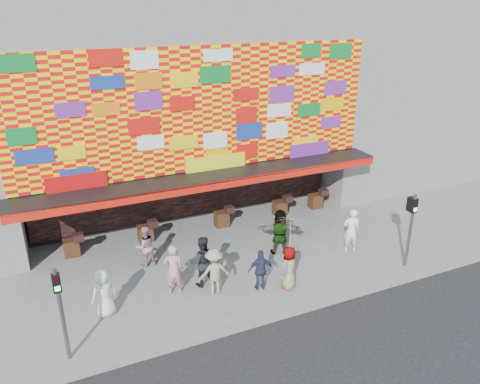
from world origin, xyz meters
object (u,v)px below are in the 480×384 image
(signal_right, at_px, (411,222))
(ped_h, at_px, (351,230))
(ped_i, at_px, (145,246))
(parasol, at_px, (291,232))
(ped_a, at_px, (104,293))
(ped_e, at_px, (261,270))
(ped_g, at_px, (289,268))
(ped_f, at_px, (280,232))
(ped_d, at_px, (214,272))
(signal_left, at_px, (60,304))
(ped_b, at_px, (174,269))
(ped_c, at_px, (202,261))

(signal_right, relative_size, ped_h, 1.61)
(ped_i, height_order, parasol, parasol)
(ped_a, height_order, ped_e, ped_a)
(signal_right, height_order, ped_g, signal_right)
(ped_g, bearing_deg, parasol, 180.00)
(ped_f, xyz_separation_m, ped_g, (-0.89, -2.32, -0.14))
(ped_a, bearing_deg, ped_h, 169.69)
(ped_g, bearing_deg, ped_h, 159.38)
(ped_i, bearing_deg, ped_e, 132.09)
(signal_right, height_order, ped_d, signal_right)
(ped_h, xyz_separation_m, parasol, (-3.61, -1.28, 1.29))
(signal_right, height_order, ped_e, signal_right)
(signal_left, height_order, ped_g, signal_left)
(ped_e, relative_size, ped_h, 0.83)
(ped_e, xyz_separation_m, ped_g, (0.95, -0.33, 0.04))
(ped_g, height_order, ped_i, ped_i)
(ped_e, bearing_deg, ped_h, -155.24)
(ped_g, relative_size, ped_i, 0.98)
(ped_b, xyz_separation_m, ped_d, (1.27, -0.60, -0.07))
(ped_d, xyz_separation_m, ped_f, (3.42, 1.56, 0.08))
(signal_left, bearing_deg, ped_g, 4.27)
(signal_right, xyz_separation_m, parasol, (-4.87, 0.56, 0.36))
(ped_f, bearing_deg, ped_e, 70.84)
(signal_right, distance_m, ped_i, 10.09)
(ped_c, bearing_deg, ped_i, -42.80)
(ped_f, height_order, parasol, parasol)
(ped_f, bearing_deg, ped_g, 92.58)
(parasol, bearing_deg, ped_h, 19.57)
(signal_left, bearing_deg, ped_e, 7.75)
(ped_b, relative_size, parasol, 0.93)
(ped_f, distance_m, ped_i, 5.31)
(signal_left, xyz_separation_m, ped_d, (5.00, 1.33, -1.00))
(ped_a, relative_size, ped_i, 1.01)
(signal_right, distance_m, ped_h, 2.42)
(ped_i, relative_size, parasol, 0.82)
(signal_left, distance_m, ped_d, 5.27)
(signal_left, relative_size, ped_a, 1.80)
(signal_left, relative_size, ped_d, 1.74)
(ped_c, relative_size, ped_g, 1.19)
(signal_right, xyz_separation_m, ped_h, (-1.25, 1.85, -0.93))
(ped_f, xyz_separation_m, parasol, (-0.89, -2.32, 1.28))
(signal_left, bearing_deg, parasol, 4.27)
(signal_left, xyz_separation_m, ped_h, (11.15, 1.85, -0.93))
(ped_c, xyz_separation_m, parasol, (2.73, -1.42, 1.27))
(ped_b, height_order, ped_c, ped_c)
(ped_f, relative_size, parasol, 0.95)
(ped_d, bearing_deg, ped_e, 168.54)
(ped_c, bearing_deg, ped_b, 14.83)
(signal_right, distance_m, ped_d, 7.58)
(ped_h, bearing_deg, signal_left, 28.15)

